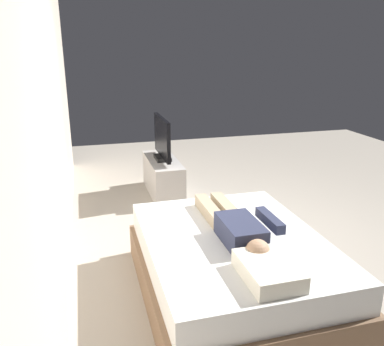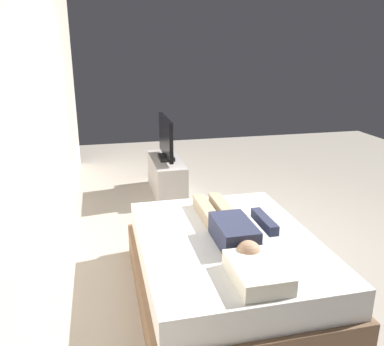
% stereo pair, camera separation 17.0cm
% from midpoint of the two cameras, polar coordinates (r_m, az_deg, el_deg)
% --- Properties ---
extents(ground_plane, '(10.00, 10.00, 0.00)m').
position_cam_midpoint_polar(ground_plane, '(4.26, 3.82, -10.75)').
color(ground_plane, '#ADA393').
extents(back_wall, '(6.40, 0.10, 2.80)m').
position_cam_midpoint_polar(back_wall, '(3.99, -20.33, 7.56)').
color(back_wall, beige).
rests_on(back_wall, ground).
extents(bed, '(1.91, 1.48, 0.54)m').
position_cam_midpoint_polar(bed, '(3.45, 4.33, -13.10)').
color(bed, brown).
rests_on(bed, ground).
extents(pillow, '(0.48, 0.34, 0.12)m').
position_cam_midpoint_polar(pillow, '(2.78, 8.98, -13.50)').
color(pillow, silver).
rests_on(pillow, bed).
extents(person, '(1.26, 0.46, 0.18)m').
position_cam_midpoint_polar(person, '(3.32, 4.80, -7.46)').
color(person, '#2D334C').
rests_on(person, bed).
extents(remote, '(0.15, 0.04, 0.02)m').
position_cam_midpoint_polar(remote, '(3.62, 10.01, -6.70)').
color(remote, black).
rests_on(remote, bed).
extents(tv_stand, '(1.10, 0.40, 0.50)m').
position_cam_midpoint_polar(tv_stand, '(5.70, -4.98, -0.49)').
color(tv_stand, '#B7B2AD').
rests_on(tv_stand, ground).
extents(tv, '(0.88, 0.20, 0.59)m').
position_cam_midpoint_polar(tv, '(5.56, -5.13, 4.75)').
color(tv, black).
rests_on(tv, tv_stand).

